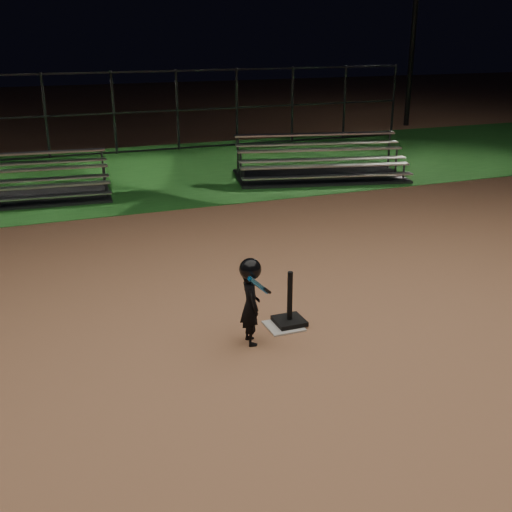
{
  "coord_description": "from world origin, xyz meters",
  "views": [
    {
      "loc": [
        -3.02,
        -6.74,
        3.66
      ],
      "look_at": [
        0.0,
        1.0,
        0.65
      ],
      "focal_mm": 43.93,
      "sensor_mm": 36.0,
      "label": 1
    }
  ],
  "objects_px": {
    "home_plate": "(284,326)",
    "bleacher_right": "(320,170)",
    "child_batter": "(251,299)",
    "bleacher_left": "(20,191)",
    "batting_tee": "(289,314)"
  },
  "relations": [
    {
      "from": "home_plate",
      "to": "bleacher_right",
      "type": "xyz_separation_m",
      "value": [
        4.39,
        7.67,
        0.21
      ]
    },
    {
      "from": "batting_tee",
      "to": "child_batter",
      "type": "height_order",
      "value": "child_batter"
    },
    {
      "from": "batting_tee",
      "to": "bleacher_left",
      "type": "height_order",
      "value": "bleacher_left"
    },
    {
      "from": "batting_tee",
      "to": "bleacher_right",
      "type": "height_order",
      "value": "bleacher_right"
    },
    {
      "from": "child_batter",
      "to": "bleacher_left",
      "type": "relative_size",
      "value": 0.27
    },
    {
      "from": "bleacher_right",
      "to": "bleacher_left",
      "type": "bearing_deg",
      "value": -170.63
    },
    {
      "from": "batting_tee",
      "to": "bleacher_left",
      "type": "bearing_deg",
      "value": 110.77
    },
    {
      "from": "home_plate",
      "to": "bleacher_right",
      "type": "relative_size",
      "value": 0.1
    },
    {
      "from": "home_plate",
      "to": "batting_tee",
      "type": "relative_size",
      "value": 0.62
    },
    {
      "from": "bleacher_left",
      "to": "bleacher_right",
      "type": "height_order",
      "value": "bleacher_right"
    },
    {
      "from": "bleacher_left",
      "to": "batting_tee",
      "type": "bearing_deg",
      "value": -64.55
    },
    {
      "from": "child_batter",
      "to": "bleacher_left",
      "type": "bearing_deg",
      "value": 18.91
    },
    {
      "from": "child_batter",
      "to": "home_plate",
      "type": "bearing_deg",
      "value": -63.44
    },
    {
      "from": "child_batter",
      "to": "bleacher_left",
      "type": "distance_m",
      "value": 8.74
    },
    {
      "from": "batting_tee",
      "to": "child_batter",
      "type": "bearing_deg",
      "value": -156.79
    }
  ]
}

